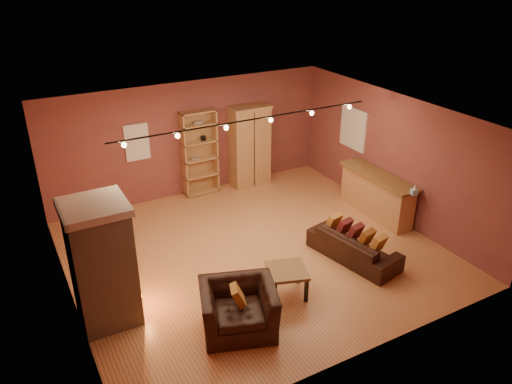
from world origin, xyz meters
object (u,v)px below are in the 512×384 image
armoire (249,146)px  armchair (238,302)px  bookcase (199,152)px  bar_counter (376,194)px  fireplace (103,264)px  coffee_table (287,273)px  loveseat (354,242)px

armoire → armchair: 5.60m
bookcase → bar_counter: 4.35m
fireplace → coffee_table: fireplace is taller
bookcase → loveseat: bearing=-71.3°
bar_counter → armoire: bearing=120.7°
bookcase → armchair: bookcase is taller
armoire → armchair: armoire is taller
coffee_table → bar_counter: bearing=24.8°
loveseat → coffee_table: loveseat is taller
armchair → fireplace: bearing=163.3°
armoire → bar_counter: size_ratio=1.00×
bookcase → bar_counter: bearing=-45.1°
bookcase → armoire: bearing=-6.5°
fireplace → bookcase: size_ratio=1.00×
bookcase → armoire: bookcase is taller
fireplace → coffee_table: size_ratio=2.50×
loveseat → armoire: bearing=-9.8°
fireplace → armoire: size_ratio=1.02×
bar_counter → armchair: 4.90m
coffee_table → armoire: bearing=69.9°
armoire → loveseat: 4.17m
armchair → coffee_table: armchair is taller
fireplace → bar_counter: size_ratio=1.02×
armchair → coffee_table: (1.15, 0.40, -0.09)m
bookcase → armchair: bearing=-106.3°
armoire → bar_counter: (1.72, -2.90, -0.54)m
armchair → loveseat: bearing=33.0°
armoire → coffee_table: 4.77m
bar_counter → coffee_table: bearing=-155.2°
armoire → bar_counter: bearing=-59.3°
bookcase → armchair: 5.23m
bookcase → loveseat: (1.44, -4.27, -0.70)m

